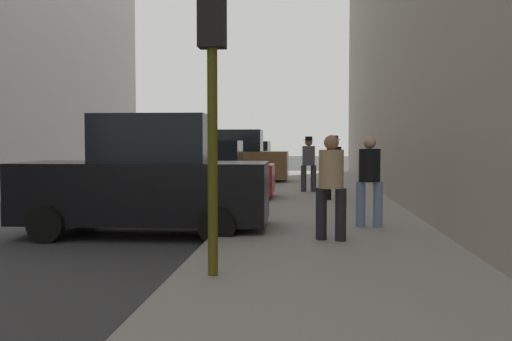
{
  "coord_description": "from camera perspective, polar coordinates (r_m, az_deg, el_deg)",
  "views": [
    {
      "loc": [
        5.59,
        -11.82,
        1.74
      ],
      "look_at": [
        4.21,
        4.33,
        0.94
      ],
      "focal_mm": 40.0,
      "sensor_mm": 36.0,
      "label": 1
    }
  ],
  "objects": [
    {
      "name": "ground_plane",
      "position": [
        13.2,
        -20.3,
        -4.92
      ],
      "size": [
        120.0,
        120.0,
        0.0
      ],
      "primitive_type": "plane",
      "color": "#38383A"
    },
    {
      "name": "sidewalk",
      "position": [
        11.95,
        6.84,
        -5.2
      ],
      "size": [
        4.0,
        40.0,
        0.15
      ],
      "primitive_type": "cube",
      "color": "gray",
      "rests_on": "ground_plane"
    },
    {
      "name": "parked_black_suv",
      "position": [
        10.84,
        -10.87,
        -0.96
      ],
      "size": [
        4.63,
        2.12,
        2.25
      ],
      "color": "black",
      "rests_on": "ground_plane"
    },
    {
      "name": "parked_red_hatchback",
      "position": [
        16.54,
        -5.36,
        -0.27
      ],
      "size": [
        4.22,
        2.1,
        1.79
      ],
      "color": "#B2191E",
      "rests_on": "ground_plane"
    },
    {
      "name": "parked_bronze_suv",
      "position": [
        23.44,
        -2.32,
        1.11
      ],
      "size": [
        4.6,
        2.07,
        2.25
      ],
      "color": "brown",
      "rests_on": "ground_plane"
    },
    {
      "name": "parked_dark_green_sedan",
      "position": [
        29.74,
        -0.79,
        1.12
      ],
      "size": [
        4.27,
        2.19,
        1.79
      ],
      "color": "#193828",
      "rests_on": "ground_plane"
    },
    {
      "name": "fire_hydrant",
      "position": [
        16.49,
        0.92,
        -1.49
      ],
      "size": [
        0.42,
        0.22,
        0.7
      ],
      "color": "red",
      "rests_on": "sidewalk"
    },
    {
      "name": "traffic_light",
      "position": [
        6.86,
        -4.39,
        11.35
      ],
      "size": [
        0.32,
        0.32,
        3.6
      ],
      "color": "#514C0F",
      "rests_on": "sidewalk"
    },
    {
      "name": "pedestrian_in_tan_coat",
      "position": [
        9.29,
        7.52,
        -1.12
      ],
      "size": [
        0.53,
        0.49,
        1.71
      ],
      "color": "black",
      "rests_on": "sidewalk"
    },
    {
      "name": "pedestrian_with_beanie",
      "position": [
        18.43,
        5.28,
        0.95
      ],
      "size": [
        0.52,
        0.47,
        1.78
      ],
      "color": "#333338",
      "rests_on": "sidewalk"
    },
    {
      "name": "pedestrian_with_fedora",
      "position": [
        15.82,
        7.81,
        0.62
      ],
      "size": [
        0.53,
        0.48,
        1.78
      ],
      "color": "black",
      "rests_on": "sidewalk"
    },
    {
      "name": "pedestrian_in_jeans",
      "position": [
        10.92,
        11.28,
        -0.56
      ],
      "size": [
        0.52,
        0.45,
        1.71
      ],
      "color": "#728CB2",
      "rests_on": "sidewalk"
    }
  ]
}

